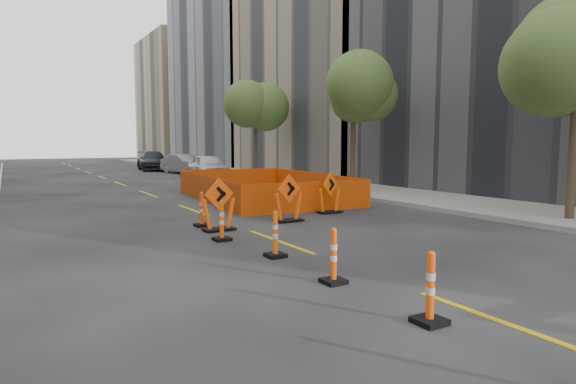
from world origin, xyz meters
TOP-DOWN VIEW (x-y plane):
  - ground_plane at (0.00, 0.00)m, footprint 140.00×140.00m
  - sidewalk_right at (9.00, 12.00)m, footprint 4.00×90.00m
  - bld_right_c at (17.00, 23.80)m, footprint 12.00×16.00m
  - bld_right_d at (17.00, 40.20)m, footprint 12.00×18.00m
  - bld_right_e at (17.00, 58.60)m, footprint 12.00×14.00m
  - tree_r_b at (8.40, 12.00)m, footprint 2.80×2.80m
  - tree_r_c at (8.40, 22.00)m, footprint 2.80×2.80m
  - channelizer_2 at (-0.84, -1.44)m, footprint 0.38×0.38m
  - channelizer_3 at (-0.86, 0.64)m, footprint 0.37×0.37m
  - channelizer_4 at (-0.81, 2.71)m, footprint 0.37×0.37m
  - channelizer_5 at (-1.11, 4.78)m, footprint 0.38×0.38m
  - channelizer_6 at (-0.84, 6.86)m, footprint 0.38×0.38m
  - chevron_sign_left at (-0.68, 6.02)m, footprint 0.98×0.65m
  - chevron_sign_center at (1.64, 6.35)m, footprint 1.02×0.73m
  - chevron_sign_right at (3.65, 7.12)m, footprint 1.03×0.82m
  - safety_fence at (3.55, 11.67)m, footprint 5.48×8.53m
  - parked_car_near at (5.76, 23.52)m, footprint 2.22×4.73m
  - parked_car_mid at (5.92, 28.85)m, footprint 2.59×4.56m
  - parked_car_far at (5.06, 34.27)m, footprint 2.82×5.57m

SIDE VIEW (x-z plane):
  - ground_plane at x=0.00m, z-range 0.00..0.00m
  - sidewalk_right at x=9.00m, z-range 0.00..0.15m
  - channelizer_3 at x=-0.86m, z-range 0.00..0.93m
  - channelizer_4 at x=-0.81m, z-range 0.00..0.95m
  - channelizer_2 at x=-0.84m, z-range 0.00..0.95m
  - channelizer_6 at x=-0.84m, z-range 0.00..0.96m
  - channelizer_5 at x=-1.11m, z-range 0.00..0.96m
  - safety_fence at x=3.55m, z-range 0.00..1.02m
  - chevron_sign_right at x=3.65m, z-range 0.00..1.35m
  - chevron_sign_left at x=-0.68m, z-range 0.00..1.39m
  - chevron_sign_center at x=1.64m, z-range 0.00..1.39m
  - parked_car_mid at x=5.92m, z-range 0.00..1.42m
  - parked_car_far at x=5.06m, z-range 0.00..1.55m
  - parked_car_near at x=5.76m, z-range 0.00..1.56m
  - tree_r_b at x=8.40m, z-range 1.55..7.50m
  - tree_r_c at x=8.40m, z-range 1.55..7.50m
  - bld_right_c at x=17.00m, z-range 0.00..14.00m
  - bld_right_e at x=17.00m, z-range 0.00..16.00m
  - bld_right_d at x=17.00m, z-range 0.00..20.00m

